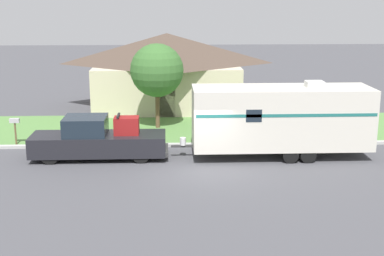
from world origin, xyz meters
name	(u,v)px	position (x,y,z in m)	size (l,w,h in m)	color
ground_plane	(204,170)	(0.00, 0.00, 0.00)	(120.00, 120.00, 0.00)	#47474C
curb_strip	(199,145)	(0.00, 3.75, 0.07)	(80.00, 0.30, 0.14)	#ADADA8
lawn_strip	(195,128)	(0.00, 7.40, 0.01)	(80.00, 7.00, 0.03)	#568442
house_across_street	(167,69)	(-1.59, 13.57, 2.56)	(10.10, 7.34, 4.93)	beige
pickup_truck	(98,140)	(-4.77, 1.87, 0.88)	(6.27, 1.90, 2.07)	black
travel_trailer	(281,117)	(3.72, 1.87, 1.87)	(9.21, 2.49, 3.55)	black
mailbox	(15,125)	(-9.20, 4.33, 1.06)	(0.48, 0.20, 1.38)	brown
tree_in_yard	(157,70)	(-2.13, 7.60, 3.29)	(2.98, 2.98, 4.79)	brown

